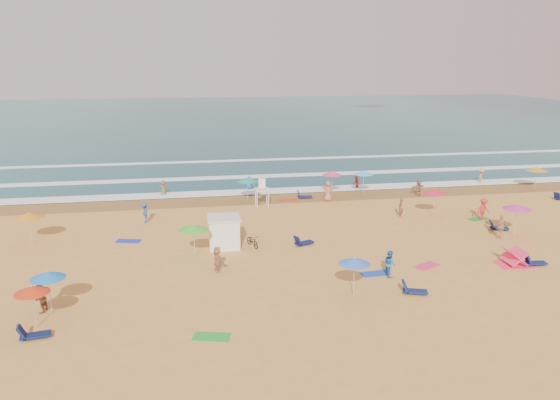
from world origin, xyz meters
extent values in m
plane|color=gold|center=(0.00, 0.00, 0.00)|extent=(220.00, 220.00, 0.00)
cube|color=#0C4756|center=(0.00, 84.00, 0.00)|extent=(220.00, 140.00, 0.18)
plane|color=olive|center=(0.00, 12.50, 0.01)|extent=(220.00, 220.00, 0.00)
cube|color=white|center=(0.00, 15.00, 0.10)|extent=(200.00, 2.20, 0.05)
cube|color=white|center=(0.00, 22.00, 0.10)|extent=(200.00, 1.60, 0.05)
cube|color=white|center=(0.00, 32.00, 0.10)|extent=(200.00, 1.20, 0.05)
cube|color=white|center=(-5.62, -0.21, 1.00)|extent=(2.00, 2.00, 2.00)
cube|color=silver|center=(-5.62, -0.21, 2.06)|extent=(2.20, 2.20, 0.12)
imported|color=black|center=(-3.72, -0.51, 0.42)|extent=(1.05, 1.69, 0.84)
cone|color=green|center=(-7.64, -2.14, 2.08)|extent=(1.93, 1.93, 0.35)
cone|color=orange|center=(-18.72, 2.86, 2.02)|extent=(2.07, 2.07, 0.35)
cone|color=blue|center=(-14.91, -8.86, 2.08)|extent=(1.71, 1.71, 0.35)
cone|color=#CF2E8F|center=(15.12, -1.65, 2.24)|extent=(1.99, 1.99, 0.35)
cone|color=#F71A38|center=(11.73, 4.37, 2.06)|extent=(1.79, 1.79, 0.35)
cone|color=orange|center=(25.81, 11.59, 2.05)|extent=(2.05, 2.05, 0.35)
cone|color=blue|center=(0.61, -9.53, 2.04)|extent=(1.69, 1.69, 0.35)
cone|color=#EF3560|center=(5.40, 12.50, 2.16)|extent=(1.82, 1.82, 0.35)
cone|color=red|center=(-15.30, -10.31, 1.96)|extent=(1.63, 1.63, 0.35)
cone|color=#38B5FD|center=(8.38, 12.21, 2.17)|extent=(1.77, 1.77, 0.35)
cone|color=#139D7A|center=(-2.61, 11.67, 2.04)|extent=(1.90, 1.90, 0.35)
cube|color=#0E1948|center=(-15.06, -11.40, 0.17)|extent=(1.37, 0.75, 0.34)
cube|color=#0F144E|center=(-0.16, -0.82, 0.17)|extent=(1.42, 1.00, 0.34)
cube|color=navy|center=(4.01, -9.81, 0.17)|extent=(1.41, 0.95, 0.34)
cube|color=#101953|center=(13.11, -7.08, 0.17)|extent=(1.34, 0.65, 0.34)
cube|color=#101E50|center=(14.92, -0.06, 0.17)|extent=(1.41, 0.97, 0.34)
cube|color=#101A53|center=(2.72, 11.96, 0.17)|extent=(1.35, 0.70, 0.34)
cube|color=#1F2FC4|center=(-12.17, 2.11, 0.01)|extent=(1.86, 1.26, 0.03)
cube|color=green|center=(-7.15, -12.66, 0.01)|extent=(1.86, 1.27, 0.03)
cube|color=red|center=(1.04, 11.48, 0.01)|extent=(1.73, 0.92, 0.03)
cube|color=#D6325C|center=(6.45, -5.99, 0.01)|extent=(1.90, 1.57, 0.03)
cube|color=#DE1B50|center=(-5.61, 2.53, 0.01)|extent=(1.89, 1.38, 0.03)
cube|color=blue|center=(2.87, -6.65, 0.01)|extent=(1.76, 0.99, 0.03)
cube|color=#228827|center=(14.93, 2.91, 0.01)|extent=(1.84, 1.19, 0.03)
imported|color=#B32C3F|center=(-4.90, -0.96, 0.76)|extent=(0.94, 0.54, 1.51)
imported|color=tan|center=(-6.34, -4.66, 0.79)|extent=(0.87, 1.53, 1.57)
imported|color=#9E6A49|center=(13.35, 11.02, 0.78)|extent=(1.53, 0.84, 1.57)
imported|color=#224CA3|center=(-11.30, 6.56, 0.81)|extent=(0.78, 1.13, 1.61)
imported|color=#2669B4|center=(-1.98, 15.92, 0.60)|extent=(0.70, 0.53, 1.71)
imported|color=#AB684F|center=(4.54, 10.62, 0.94)|extent=(1.06, 0.87, 1.87)
imported|color=brown|center=(-15.45, -8.61, 0.76)|extent=(0.79, 0.89, 1.52)
imported|color=#BC2F2F|center=(8.49, 14.86, 0.58)|extent=(0.91, 1.00, 1.66)
imported|color=tan|center=(22.00, 15.04, 0.62)|extent=(0.90, 1.25, 1.74)
imported|color=brown|center=(9.02, 4.68, 0.78)|extent=(0.58, 0.67, 1.56)
imported|color=brown|center=(-10.13, 15.25, 0.60)|extent=(0.84, 0.56, 1.71)
imported|color=#B82E2F|center=(15.10, 2.64, 0.89)|extent=(1.29, 0.94, 1.78)
imported|color=tan|center=(13.88, -1.90, 0.90)|extent=(1.12, 0.94, 1.79)
imported|color=#2462A8|center=(3.56, -7.12, 0.79)|extent=(0.61, 0.78, 1.57)
camera|label=1|loc=(-7.97, -35.54, 12.33)|focal=35.00mm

